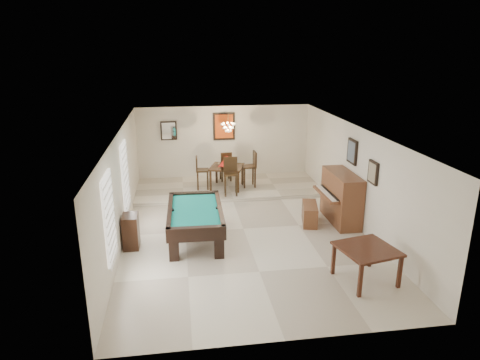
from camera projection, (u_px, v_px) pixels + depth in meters
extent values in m
cube|color=beige|center=(243.00, 229.00, 11.18)|extent=(6.00, 9.00, 0.02)
cube|color=silver|center=(224.00, 143.00, 15.03)|extent=(6.00, 0.04, 2.60)
cube|color=silver|center=(288.00, 270.00, 6.54)|extent=(6.00, 0.04, 2.60)
cube|color=silver|center=(121.00, 187.00, 10.37)|extent=(0.04, 9.00, 2.60)
cube|color=silver|center=(356.00, 176.00, 11.20)|extent=(0.04, 9.00, 2.60)
cube|color=white|center=(244.00, 131.00, 10.39)|extent=(6.00, 9.00, 0.04)
cube|color=beige|center=(229.00, 188.00, 14.22)|extent=(6.00, 2.50, 0.12)
cube|color=white|center=(109.00, 217.00, 8.27)|extent=(0.06, 1.00, 1.70)
cube|color=white|center=(125.00, 176.00, 10.91)|extent=(0.06, 1.00, 1.70)
cube|color=brown|center=(310.00, 214.00, 11.47)|extent=(0.58, 1.01, 0.53)
cube|color=black|center=(131.00, 231.00, 10.04)|extent=(0.36, 0.54, 0.81)
cube|color=#D84C14|center=(224.00, 126.00, 14.81)|extent=(0.75, 0.06, 0.95)
cube|color=white|center=(169.00, 131.00, 14.58)|extent=(0.55, 0.06, 0.65)
cube|color=slate|center=(352.00, 152.00, 11.29)|extent=(0.06, 0.55, 0.65)
cube|color=gray|center=(373.00, 173.00, 10.13)|extent=(0.06, 0.45, 0.55)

